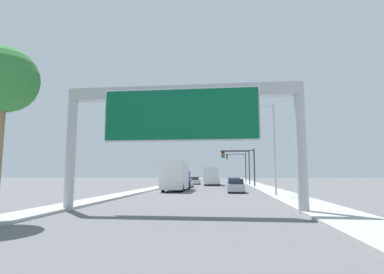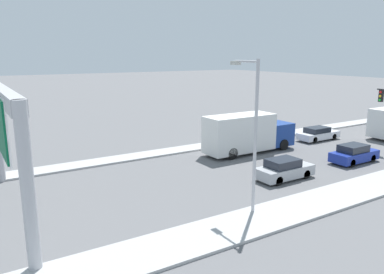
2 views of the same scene
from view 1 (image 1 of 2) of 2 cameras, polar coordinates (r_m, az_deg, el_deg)
name	(u,v)px [view 1 (image 1 of 2)]	position (r m, az deg, el deg)	size (l,w,h in m)	color
sidewalk_right	(254,184)	(58.64, 11.76, -8.76)	(3.00, 120.00, 0.15)	#ACACAC
median_strip_left	(176,184)	(59.21, -3.03, -8.88)	(2.00, 120.00, 0.15)	#ACACAC
sign_gantry	(181,115)	(16.74, -2.12, 4.15)	(13.44, 0.73, 6.99)	#B2B2B7
car_far_right	(236,186)	(33.37, 8.34, -9.23)	(1.76, 4.31, 1.48)	#A5A8AD
car_near_center	(186,183)	(45.65, -1.07, -8.74)	(1.74, 4.69, 1.35)	silver
car_far_center	(234,184)	(41.20, 7.99, -8.79)	(1.75, 4.27, 1.50)	navy
car_far_left	(195,181)	(57.50, 0.51, -8.35)	(1.88, 4.41, 1.41)	#A5A8AD
truck_box_primary	(176,176)	(36.28, -3.03, -7.43)	(2.46, 8.90, 3.47)	navy
truck_box_secondary	(212,176)	(53.92, 3.87, -7.42)	(2.48, 8.82, 3.17)	yellow
traffic_light_near_intersection	(243,161)	(46.48, 9.66, -4.45)	(5.14, 0.32, 5.86)	#2D2D30
traffic_light_mid_block	(240,161)	(56.48, 9.07, -4.49)	(5.45, 0.32, 6.44)	#2D2D30
traffic_light_far_intersection	(239,163)	(66.48, 9.00, -4.84)	(4.48, 0.32, 6.59)	#2D2D30
palm_tree_foreground	(4,81)	(16.64, -32.23, 8.99)	(3.09, 3.09, 7.96)	#8C704C
street_lamp_right	(271,142)	(28.01, 14.90, -0.87)	(2.22, 0.28, 8.39)	#B2B2B7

